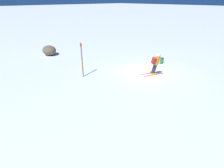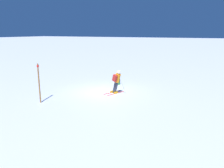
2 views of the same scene
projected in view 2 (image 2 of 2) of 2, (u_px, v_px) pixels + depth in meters
name	position (u px, v px, depth m)	size (l,w,h in m)	color
ground_plane	(104.00, 92.00, 15.75)	(300.00, 300.00, 0.00)	white
skier	(117.00, 81.00, 14.97)	(1.29, 1.68, 1.72)	red
spare_backpack	(118.00, 82.00, 17.84)	(0.29, 0.35, 0.50)	#236633
trail_marker	(39.00, 82.00, 13.03)	(0.13, 0.13, 2.39)	brown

